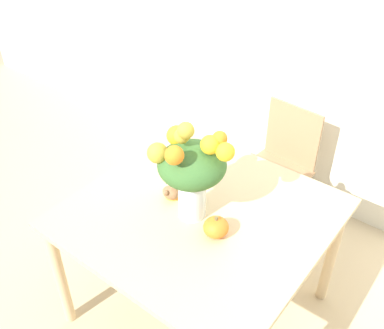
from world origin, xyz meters
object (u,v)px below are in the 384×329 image
Objects in this scene: flower_vase at (191,169)px; turkey_figurine at (172,191)px; dining_chair_near_window at (278,167)px; pumpkin at (216,227)px.

flower_vase is 0.30m from turkey_figurine.
turkey_figurine is 1.04m from dining_chair_near_window.
pumpkin is at bearing -14.31° from turkey_figurine.
flower_vase reaches higher than turkey_figurine.
flower_vase is 0.61× the size of dining_chair_near_window.
dining_chair_near_window is at bearing 101.26° from pumpkin.
dining_chair_near_window is at bearing 82.48° from turkey_figurine.
pumpkin is 1.13m from dining_chair_near_window.
dining_chair_near_window is (-0.21, 1.05, -0.37)m from pumpkin.
turkey_figurine is 0.14× the size of dining_chair_near_window.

